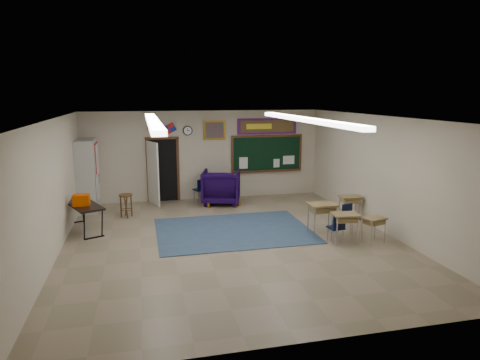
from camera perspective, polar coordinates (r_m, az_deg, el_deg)
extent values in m
plane|color=gray|center=(10.58, -1.00, -8.16)|extent=(9.00, 9.00, 0.00)
cube|color=beige|center=(14.55, -4.77, 3.29)|extent=(8.00, 0.04, 3.00)
cube|color=beige|center=(6.01, 8.14, -8.62)|extent=(8.00, 0.04, 3.00)
cube|color=beige|center=(10.14, -23.71, -1.20)|extent=(0.04, 9.00, 3.00)
cube|color=beige|center=(11.68, 18.54, 0.72)|extent=(0.04, 9.00, 3.00)
cube|color=silver|center=(9.99, -1.06, 8.28)|extent=(8.00, 9.00, 0.04)
cube|color=#354965|center=(11.36, -0.87, -6.72)|extent=(4.00, 3.00, 0.02)
cube|color=black|center=(14.47, -10.23, 1.30)|extent=(0.95, 0.04, 2.10)
cube|color=silver|center=(14.03, -11.54, 0.85)|extent=(0.35, 0.86, 2.05)
cube|color=#532E17|center=(14.99, 3.61, 3.55)|extent=(2.55, 0.05, 1.30)
cube|color=black|center=(14.98, 3.62, 3.54)|extent=(2.40, 0.03, 1.15)
cube|color=#532E17|center=(15.03, 3.64, 1.25)|extent=(2.40, 0.12, 0.04)
cube|color=#9D150D|center=(14.89, 3.65, 7.17)|extent=(2.10, 0.04, 0.55)
cube|color=brown|center=(14.88, 3.66, 7.17)|extent=(1.90, 0.03, 0.40)
cube|color=olive|center=(14.48, -3.43, 6.66)|extent=(0.75, 0.05, 0.65)
cube|color=#A51466|center=(14.46, -3.42, 6.65)|extent=(0.62, 0.03, 0.52)
cylinder|color=black|center=(14.35, -7.00, 6.55)|extent=(0.32, 0.05, 0.32)
cylinder|color=white|center=(14.33, -6.99, 6.55)|extent=(0.26, 0.02, 0.26)
cube|color=#B0B0AC|center=(13.91, -19.67, 0.62)|extent=(0.55, 1.25, 2.20)
imported|color=black|center=(14.02, -2.52, -0.92)|extent=(1.47, 1.49, 1.11)
cube|color=olive|center=(11.01, 10.95, -3.23)|extent=(0.69, 0.52, 0.05)
cube|color=brown|center=(11.04, 10.93, -3.81)|extent=(0.60, 0.44, 0.14)
cube|color=olive|center=(12.50, 14.54, -2.17)|extent=(0.61, 0.47, 0.04)
cube|color=brown|center=(12.52, 14.52, -2.61)|extent=(0.53, 0.40, 0.12)
cube|color=olive|center=(10.54, 13.89, -4.49)|extent=(0.67, 0.54, 0.04)
cube|color=brown|center=(10.56, 13.86, -5.02)|extent=(0.58, 0.46, 0.12)
cube|color=olive|center=(10.80, 17.46, -4.88)|extent=(0.61, 0.52, 0.04)
cube|color=brown|center=(10.83, 17.44, -5.32)|extent=(0.53, 0.44, 0.11)
cube|color=black|center=(11.93, -20.30, -3.00)|extent=(1.28, 1.90, 0.05)
cube|color=#D34203|center=(11.65, -20.40, -2.50)|extent=(0.40, 0.30, 0.28)
cylinder|color=#553519|center=(12.84, -15.00, -1.96)|extent=(0.39, 0.39, 0.05)
torus|color=#553519|center=(12.95, -14.91, -3.83)|extent=(0.32, 0.32, 0.02)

